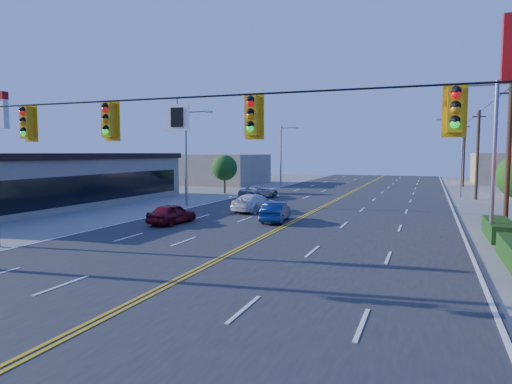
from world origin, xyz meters
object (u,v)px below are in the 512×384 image
(car_magenta, at_px, (172,215))
(car_silver, at_px, (259,192))
(car_blue, at_px, (276,213))
(car_white, at_px, (255,204))
(signal_span, at_px, (139,138))

(car_magenta, height_order, car_silver, car_silver)
(car_blue, bearing_deg, car_silver, -72.78)
(car_blue, bearing_deg, car_white, -61.14)
(car_blue, height_order, car_silver, car_silver)
(signal_span, relative_size, car_white, 5.38)
(car_magenta, relative_size, car_white, 0.81)
(signal_span, xyz_separation_m, car_blue, (-0.96, 15.88, -4.26))
(car_white, bearing_deg, signal_span, 112.03)
(car_magenta, distance_m, car_white, 7.75)
(car_blue, xyz_separation_m, car_white, (-3.02, 4.15, 0.03))
(car_blue, height_order, car_white, car_white)
(signal_span, distance_m, car_silver, 30.65)
(signal_span, xyz_separation_m, car_silver, (-7.16, 29.49, -4.25))
(car_magenta, distance_m, car_silver, 16.75)
(signal_span, xyz_separation_m, car_magenta, (-6.68, 12.75, -4.26))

